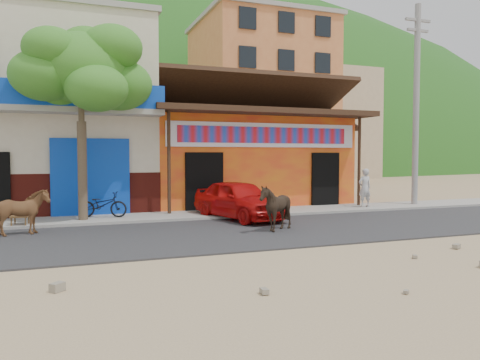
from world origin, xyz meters
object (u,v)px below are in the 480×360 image
object	(u,v)px
scooter	(102,205)
red_car	(239,199)
cafe_chair_right	(20,207)
tree	(82,121)
cow_tan	(19,212)
pedestrian	(365,188)
utility_pole	(416,105)
cow_dark	(275,208)

from	to	relation	value
scooter	red_car	bearing A→B (deg)	-87.72
scooter	cafe_chair_right	xyz separation A→B (m)	(-2.32, -0.85, 0.09)
cafe_chair_right	red_car	bearing A→B (deg)	4.71
tree	red_car	size ratio (longest dim) A/B	1.62
cow_tan	cafe_chair_right	bearing A→B (deg)	-10.77
scooter	pedestrian	size ratio (longest dim) A/B	1.06
red_car	cafe_chair_right	distance (m)	6.47
utility_pole	pedestrian	size ratio (longest dim) A/B	5.46
cow_tan	cow_dark	xyz separation A→B (m)	(6.42, -1.66, 0.04)
red_car	cafe_chair_right	bearing A→B (deg)	160.40
utility_pole	scooter	bearing A→B (deg)	179.28
pedestrian	cafe_chair_right	distance (m)	11.97
utility_pole	scooter	distance (m)	12.72
cafe_chair_right	cow_tan	bearing A→B (deg)	-76.62
tree	cow_dark	xyz separation A→B (m)	(4.81, -3.60, -2.45)
cow_dark	red_car	distance (m)	2.60
cafe_chair_right	tree	bearing A→B (deg)	25.39
pedestrian	cafe_chair_right	world-z (taller)	pedestrian
cow_tan	red_car	distance (m)	6.41
red_car	cafe_chair_right	world-z (taller)	red_car
cow_tan	cow_dark	bearing A→B (deg)	-119.53
red_car	cow_dark	bearing A→B (deg)	-103.35
tree	pedestrian	xyz separation A→B (m)	(10.25, -0.01, -2.27)
cow_tan	pedestrian	xyz separation A→B (m)	(11.86, 1.93, 0.22)
cow_tan	pedestrian	world-z (taller)	pedestrian
cow_tan	scooter	world-z (taller)	cow_tan
cow_tan	cow_dark	world-z (taller)	cow_dark
scooter	cafe_chair_right	bearing A→B (deg)	130.66
cow_tan	pedestrian	size ratio (longest dim) A/B	0.96
utility_pole	cafe_chair_right	world-z (taller)	utility_pole
cow_dark	pedestrian	world-z (taller)	pedestrian
utility_pole	scooter	xyz separation A→B (m)	(-12.20, 0.15, -3.59)
scooter	pedestrian	bearing A→B (deg)	-71.72
tree	cafe_chair_right	size ratio (longest dim) A/B	6.06
pedestrian	cafe_chair_right	xyz separation A→B (m)	(-11.96, -0.49, -0.24)
tree	cow_tan	xyz separation A→B (m)	(-1.61, -1.94, -2.49)
utility_pole	cow_dark	bearing A→B (deg)	-154.55
pedestrian	red_car	bearing A→B (deg)	10.44
utility_pole	scooter	size ratio (longest dim) A/B	5.17
red_car	pedestrian	distance (m)	5.61
scooter	pedestrian	world-z (taller)	pedestrian
cow_tan	cafe_chair_right	xyz separation A→B (m)	(-0.11, 1.44, -0.02)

